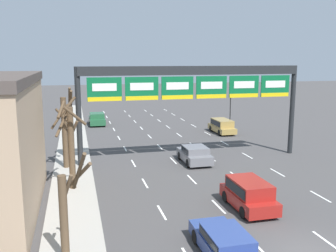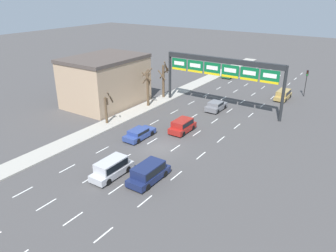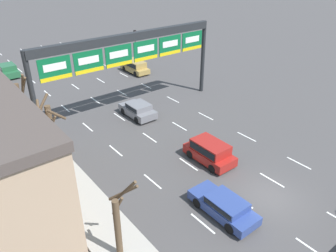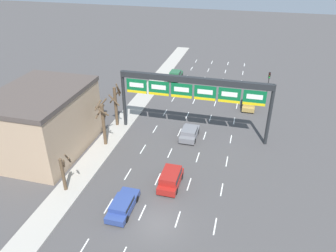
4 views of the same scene
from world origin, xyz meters
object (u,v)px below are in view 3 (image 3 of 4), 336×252
object	(u,v)px
car_grey	(138,109)
tree_bare_third	(119,221)
tree_bare_second	(23,111)
traffic_light_near_gantry	(135,40)
car_blue	(224,205)
sign_gantry	(131,49)
suv_red	(210,151)
tree_bare_closest	(52,135)
car_green	(8,70)
suv_gold	(135,66)

from	to	relation	value
car_grey	tree_bare_third	distance (m)	16.19
tree_bare_second	tree_bare_third	bearing A→B (deg)	-88.71
traffic_light_near_gantry	tree_bare_second	bearing A→B (deg)	-144.36
car_grey	car_blue	size ratio (longest dim) A/B	0.89
traffic_light_near_gantry	tree_bare_third	size ratio (longest dim) A/B	0.98
sign_gantry	suv_red	xyz separation A→B (m)	(-0.12, -10.55, -5.42)
tree_bare_closest	car_blue	bearing A→B (deg)	-58.18
car_green	car_blue	xyz separation A→B (m)	(3.26, -33.82, -0.14)
sign_gantry	tree_bare_third	xyz separation A→B (m)	(-9.78, -13.87, -4.00)
suv_gold	car_blue	size ratio (longest dim) A/B	1.00
sign_gantry	car_grey	world-z (taller)	sign_gantry
tree_bare_closest	tree_bare_third	bearing A→B (deg)	-90.81
sign_gantry	traffic_light_near_gantry	size ratio (longest dim) A/B	4.15
car_blue	traffic_light_near_gantry	world-z (taller)	traffic_light_near_gantry
suv_gold	car_blue	world-z (taller)	suv_gold
suv_red	tree_bare_second	world-z (taller)	tree_bare_second
car_green	suv_gold	xyz separation A→B (m)	(13.33, -8.70, 0.06)
car_grey	suv_gold	world-z (taller)	suv_gold
car_green	suv_gold	bearing A→B (deg)	-33.14
suv_red	tree_bare_closest	world-z (taller)	tree_bare_closest
car_green	car_blue	distance (m)	33.98
suv_gold	car_blue	distance (m)	27.06
car_grey	tree_bare_second	world-z (taller)	tree_bare_second
car_green	car_grey	xyz separation A→B (m)	(6.54, -19.64, -0.07)
sign_gantry	tree_bare_third	bearing A→B (deg)	-125.17
tree_bare_second	tree_bare_third	size ratio (longest dim) A/B	1.33
suv_gold	tree_bare_third	size ratio (longest dim) A/B	0.97
car_green	car_grey	world-z (taller)	car_green
car_blue	tree_bare_second	world-z (taller)	tree_bare_second
sign_gantry	suv_red	bearing A→B (deg)	-90.66
tree_bare_second	suv_gold	bearing A→B (deg)	31.41
suv_gold	traffic_light_near_gantry	world-z (taller)	traffic_light_near_gantry
suv_red	traffic_light_near_gantry	size ratio (longest dim) A/B	0.89
tree_bare_closest	suv_red	bearing A→B (deg)	-29.74
tree_bare_third	tree_bare_second	bearing A→B (deg)	91.29
car_green	suv_gold	world-z (taller)	suv_gold
suv_gold	traffic_light_near_gantry	xyz separation A→B (m)	(2.51, 3.58, 2.32)
car_green	car_grey	distance (m)	20.70
suv_red	tree_bare_closest	bearing A→B (deg)	150.26
sign_gantry	tree_bare_closest	distance (m)	11.36
suv_red	tree_bare_second	distance (m)	14.53
car_green	tree_bare_closest	distance (m)	24.09
car_green	tree_bare_closest	world-z (taller)	tree_bare_closest
suv_red	car_blue	xyz separation A→B (m)	(-3.31, -4.58, -0.24)
car_grey	suv_gold	size ratio (longest dim) A/B	0.89
tree_bare_third	suv_red	bearing A→B (deg)	18.99
car_blue	car_grey	bearing A→B (deg)	76.96
car_blue	tree_bare_closest	bearing A→B (deg)	121.82
tree_bare_closest	tree_bare_second	world-z (taller)	tree_bare_second
suv_gold	suv_red	size ratio (longest dim) A/B	1.12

